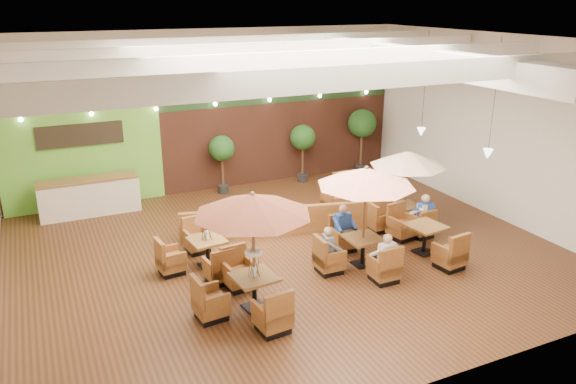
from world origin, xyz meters
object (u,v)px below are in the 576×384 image
table_0 (250,227)px  topiary_0 (222,151)px  table_1 (363,195)px  diner_1 (344,224)px  table_2 (406,171)px  topiary_1 (303,140)px  topiary_2 (362,126)px  table_5 (352,200)px  diner_0 (385,252)px  diner_4 (423,212)px  table_3 (198,252)px  diner_3 (423,211)px  booth_divider (289,221)px  table_4 (425,239)px  service_counter (90,197)px  diner_2 (330,245)px

table_0 → topiary_0: table_0 is taller
table_1 → diner_1: table_1 is taller
table_2 → topiary_1: (-0.76, 5.15, -0.14)m
topiary_0 → diner_1: (1.42, -5.85, -0.75)m
topiary_2 → table_2: bearing=-108.7°
table_5 → topiary_2: size_ratio=1.03×
topiary_2 → diner_0: bearing=-118.2°
table_0 → topiary_2: size_ratio=1.09×
table_5 → topiary_0: (-3.16, 3.40, 1.17)m
topiary_1 → diner_4: (0.81, -6.02, -0.82)m
table_5 → topiary_0: size_ratio=1.25×
table_1 → table_2: 3.00m
table_0 → table_2: size_ratio=1.14×
table_0 → diner_0: 3.54m
diner_4 → table_3: bearing=165.2°
diner_3 → diner_4: diner_3 is taller
table_3 → diner_3: 6.37m
table_1 → topiary_1: 7.04m
diner_3 → table_1: bearing=-159.4°
table_2 → diner_3: table_2 is taller
booth_divider → diner_3: diner_3 is taller
table_5 → table_4: bearing=-92.2°
table_4 → table_5: table_4 is taller
service_counter → topiary_1: 7.59m
topiary_2 → diner_2: size_ratio=3.31×
diner_1 → table_0: bearing=26.1°
diner_2 → diner_4: (3.44, 0.79, 0.03)m
booth_divider → diner_2: size_ratio=8.22×
service_counter → diner_2: diner_2 is taller
table_5 → topiary_0: 4.79m
service_counter → table_2: size_ratio=1.26×
table_2 → topiary_1: 5.21m
topiary_2 → diner_4: size_ratio=3.02×
booth_divider → diner_3: bearing=-13.0°
booth_divider → diner_4: size_ratio=7.49×
table_5 → diner_0: diner_0 is taller
topiary_2 → diner_2: bearing=-127.0°
diner_3 → diner_4: (0.00, 0.00, -0.00)m
booth_divider → table_1: table_1 is taller
diner_1 → diner_2: diner_1 is taller
table_4 → topiary_0: 7.73m
topiary_1 → diner_3: topiary_1 is taller
table_4 → booth_divider: bearing=128.7°
diner_2 → diner_0: bearing=54.9°
booth_divider → diner_1: diner_1 is taller
table_0 → diner_0: bearing=-8.6°
booth_divider → diner_4: diner_4 is taller
table_2 → table_3: bearing=-178.4°
table_0 → table_4: table_0 is taller
table_5 → table_3: bearing=-166.3°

